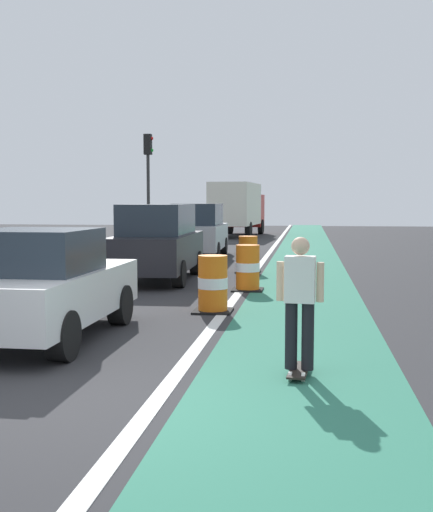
# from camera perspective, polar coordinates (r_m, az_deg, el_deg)

# --- Properties ---
(ground_plane) EXTENTS (100.00, 100.00, 0.00)m
(ground_plane) POSITION_cam_1_polar(r_m,az_deg,el_deg) (6.89, -13.52, -13.02)
(ground_plane) COLOR #2D2D30
(bike_lane_strip) EXTENTS (2.50, 80.00, 0.01)m
(bike_lane_strip) POSITION_cam_1_polar(r_m,az_deg,el_deg) (18.20, 7.98, -1.77)
(bike_lane_strip) COLOR #2D755B
(bike_lane_strip) RESTS_ON ground
(lane_divider_stripe) EXTENTS (0.20, 80.00, 0.01)m
(lane_divider_stripe) POSITION_cam_1_polar(r_m,az_deg,el_deg) (18.27, 3.27, -1.70)
(lane_divider_stripe) COLOR silver
(lane_divider_stripe) RESTS_ON ground
(skateboarder_on_lane) EXTENTS (0.57, 0.82, 1.69)m
(skateboarder_on_lane) POSITION_cam_1_polar(r_m,az_deg,el_deg) (7.68, 7.54, -4.08)
(skateboarder_on_lane) COLOR black
(skateboarder_on_lane) RESTS_ON ground
(parked_sedan_nearest) EXTENTS (1.94, 4.11, 1.70)m
(parked_sedan_nearest) POSITION_cam_1_polar(r_m,az_deg,el_deg) (9.98, -15.53, -2.60)
(parked_sedan_nearest) COLOR silver
(parked_sedan_nearest) RESTS_ON ground
(parked_suv_second) EXTENTS (2.03, 4.66, 2.04)m
(parked_suv_second) POSITION_cam_1_polar(r_m,az_deg,el_deg) (17.01, -5.33, 1.28)
(parked_suv_second) COLOR black
(parked_suv_second) RESTS_ON ground
(parked_suv_third) EXTENTS (2.04, 4.66, 2.04)m
(parked_suv_third) POSITION_cam_1_polar(r_m,az_deg,el_deg) (24.02, -1.66, 2.36)
(parked_suv_third) COLOR #9EA0A5
(parked_suv_third) RESTS_ON ground
(traffic_barrel_front) EXTENTS (0.73, 0.73, 1.09)m
(traffic_barrel_front) POSITION_cam_1_polar(r_m,az_deg,el_deg) (12.05, -0.33, -2.59)
(traffic_barrel_front) COLOR orange
(traffic_barrel_front) RESTS_ON ground
(traffic_barrel_mid) EXTENTS (0.73, 0.73, 1.09)m
(traffic_barrel_mid) POSITION_cam_1_polar(r_m,az_deg,el_deg) (14.99, 2.84, -1.12)
(traffic_barrel_mid) COLOR orange
(traffic_barrel_mid) RESTS_ON ground
(traffic_barrel_back) EXTENTS (0.73, 0.73, 1.09)m
(traffic_barrel_back) POSITION_cam_1_polar(r_m,az_deg,el_deg) (18.85, 2.87, 0.12)
(traffic_barrel_back) COLOR orange
(traffic_barrel_back) RESTS_ON ground
(delivery_truck_down_block) EXTENTS (2.79, 7.73, 3.23)m
(delivery_truck_down_block) POSITION_cam_1_polar(r_m,az_deg,el_deg) (38.84, 1.95, 4.53)
(delivery_truck_down_block) COLOR silver
(delivery_truck_down_block) RESTS_ON ground
(traffic_light_corner) EXTENTS (0.41, 0.32, 5.10)m
(traffic_light_corner) POSITION_cam_1_polar(r_m,az_deg,el_deg) (28.45, -6.19, 7.69)
(traffic_light_corner) COLOR #2D2D2D
(traffic_light_corner) RESTS_ON ground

